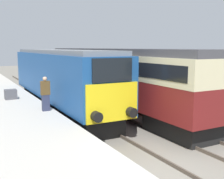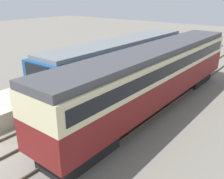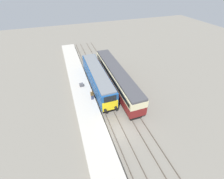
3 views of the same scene
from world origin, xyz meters
name	(u,v)px [view 1 (image 1 of 3)]	position (x,y,z in m)	size (l,w,h in m)	color
ground_plane	(160,174)	(0.00, 0.00, 0.00)	(120.00, 120.00, 0.00)	slate
platform_left	(16,118)	(-3.30, 8.00, 0.50)	(3.50, 50.00, 1.01)	#B7B2A8
rails_near_track	(97,132)	(0.00, 5.00, 0.07)	(1.51, 60.00, 0.14)	#4C4238
rails_far_track	(153,123)	(3.40, 5.00, 0.07)	(1.50, 60.00, 0.14)	#4C4238
locomotive	(60,77)	(0.00, 10.70, 2.26)	(2.70, 15.05, 4.03)	black
passenger_carriage	(113,73)	(3.40, 9.70, 2.48)	(2.75, 18.02, 4.10)	black
person_on_platform	(45,94)	(-2.01, 6.75, 1.87)	(0.44, 0.26, 1.74)	#2D334C
luggage_crate	(11,94)	(-3.07, 10.98, 1.31)	(0.70, 0.56, 0.60)	#4C4C51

